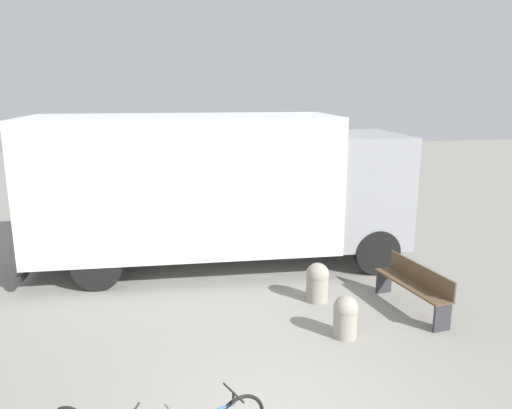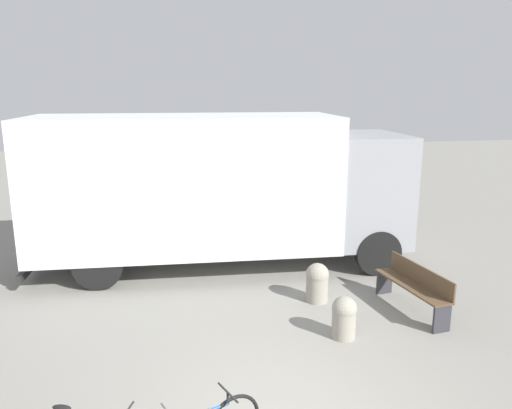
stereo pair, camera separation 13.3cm
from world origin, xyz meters
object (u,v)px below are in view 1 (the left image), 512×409
Objects in this scene: delivery_truck at (216,184)px; park_bench at (415,284)px; bollard_near_bench at (345,316)px; bollard_far_bench at (317,281)px.

park_bench is (3.28, -3.22, -1.43)m from delivery_truck.
bollard_near_bench is 0.94× the size of bollard_far_bench.
bollard_far_bench is at bearing 56.92° from park_bench.
delivery_truck is 11.16× the size of bollard_far_bench.
park_bench is 2.45× the size of bollard_far_bench.
bollard_near_bench is (1.62, -3.93, -1.56)m from delivery_truck.
park_bench is 2.60× the size of bollard_near_bench.
bollard_near_bench is (-1.66, -0.71, -0.13)m from park_bench.
park_bench is at bearing -41.01° from delivery_truck.
delivery_truck is 11.86× the size of bollard_near_bench.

